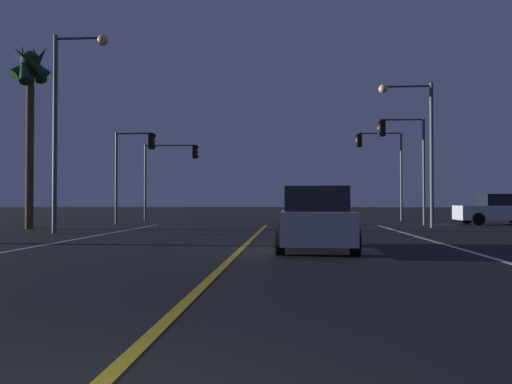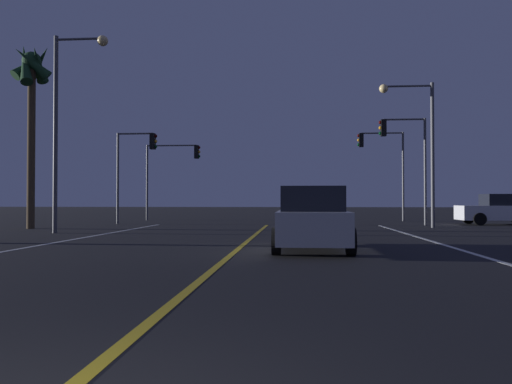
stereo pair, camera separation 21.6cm
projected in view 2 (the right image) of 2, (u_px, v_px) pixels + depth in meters
lane_edge_right at (495, 260)px, 10.95m from camera, size 0.16×30.51×0.01m
lane_center_divider at (228, 257)px, 11.45m from camera, size 0.16×30.51×0.01m
car_crossing_side at (500, 210)px, 27.11m from camera, size 4.30×2.02×1.70m
car_lead_same_lane at (312, 220)px, 13.18m from camera, size 2.02×4.30×1.70m
traffic_light_near_right at (404, 147)px, 26.61m from camera, size 2.54×0.36×5.81m
traffic_light_near_left at (136, 157)px, 27.83m from camera, size 2.36×0.36×5.20m
traffic_light_far_right at (382, 156)px, 32.11m from camera, size 3.03×0.36×5.82m
traffic_light_far_left at (173, 163)px, 33.25m from camera, size 3.75×0.36×5.13m
street_lamp_left_mid at (68, 108)px, 20.13m from camera, size 2.29×0.44×8.14m
street_lamp_right_far at (419, 133)px, 24.18m from camera, size 2.66×0.44×7.17m
palm_tree_left_mid at (32, 81)px, 23.38m from camera, size 2.09×2.09×9.01m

